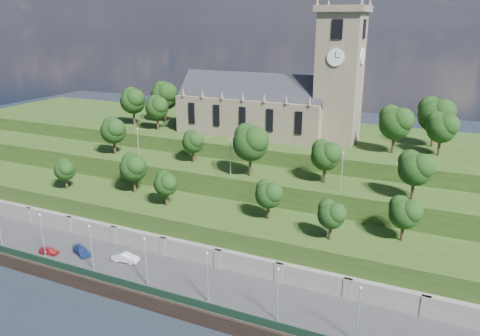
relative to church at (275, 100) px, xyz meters
The scene contains 17 objects.
ground 51.21m from the church, 90.98° to the right, with size 320.00×320.00×0.00m, color black.
promenade 45.42m from the church, 91.13° to the right, with size 160.00×12.00×2.00m, color #2D2D30.
quay_wall 50.78m from the church, 90.98° to the right, with size 160.00×0.50×2.20m, color black.
fence 49.57m from the church, 91.00° to the right, with size 160.00×0.10×1.20m, color #153021.
retaining_wall 39.48m from the church, 91.33° to the right, with size 160.00×2.10×5.00m.
embankment_lower 33.57m from the church, 91.61° to the right, with size 160.00×12.00×8.00m, color #243C14.
embankment_upper 23.71m from the church, 92.66° to the right, with size 160.00×10.00×12.00m, color #243C14.
hilltop 15.57m from the church, 101.11° to the left, with size 160.00×32.00×15.00m, color #243C14.
church is the anchor object (origin of this frame).
trees_lower 29.37m from the church, 89.65° to the right, with size 64.88×8.51×7.47m.
trees_upper 18.99m from the church, 81.97° to the right, with size 64.20×8.25×9.36m.
trees_hilltop 1.70m from the church, 76.74° to the right, with size 72.63×15.81×9.69m.
lamp_posts_promenade 46.48m from the church, 93.67° to the right, with size 60.36×0.36×7.51m.
lamp_posts_upper 21.07m from the church, 92.26° to the right, with size 40.36×0.36×6.65m.
car_left 52.27m from the church, 118.35° to the right, with size 1.34×3.32×1.13m, color #A81C23.
car_middle 45.13m from the church, 104.17° to the right, with size 1.54×4.41×1.45m, color #B5B7BB.
car_right 48.46m from the church, 113.93° to the right, with size 1.73×4.26×1.24m, color navy.
Camera 1 is at (35.15, -45.76, 38.60)m, focal length 35.00 mm.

